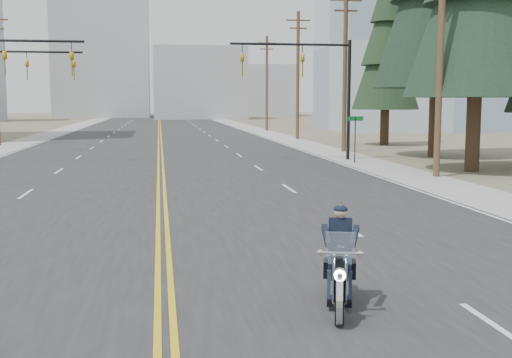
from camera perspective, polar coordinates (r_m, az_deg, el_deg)
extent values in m
cube|color=#303033|center=(74.73, -8.56, 4.19)|extent=(20.00, 200.00, 0.01)
cube|color=#A5A5A0|center=(75.60, -17.33, 3.98)|extent=(3.00, 200.00, 0.01)
cube|color=#A5A5A0|center=(75.61, 0.21, 4.30)|extent=(3.00, 200.00, 0.01)
cylinder|color=black|center=(37.54, -20.43, 11.45)|extent=(7.00, 0.14, 0.14)
imported|color=#BF8C0C|center=(37.64, -21.45, 10.40)|extent=(0.21, 0.26, 1.30)
imported|color=#BF8C0C|center=(37.04, -16.07, 10.67)|extent=(0.21, 0.26, 1.30)
cylinder|color=black|center=(38.28, 8.25, 6.91)|extent=(0.20, 0.20, 7.00)
cylinder|color=black|center=(37.56, 3.10, 11.87)|extent=(7.00, 0.14, 0.14)
imported|color=#BF8C0C|center=(37.65, 4.16, 10.85)|extent=(0.21, 0.26, 1.30)
imported|color=#BF8C0C|center=(37.05, -1.23, 10.93)|extent=(0.21, 0.26, 1.30)
cylinder|color=black|center=(45.47, -18.97, 10.64)|extent=(6.00, 0.14, 0.14)
imported|color=#BF8C0C|center=(45.54, -19.69, 9.79)|extent=(0.21, 0.26, 1.30)
imported|color=#BF8C0C|center=(45.07, -15.89, 9.96)|extent=(0.21, 0.26, 1.30)
cylinder|color=black|center=(36.37, 8.80, 3.44)|extent=(0.06, 0.06, 2.60)
cube|color=#0C5926|center=(36.32, 8.83, 5.33)|extent=(0.90, 0.03, 0.25)
cylinder|color=brown|center=(30.45, 16.08, 10.98)|extent=(0.30, 0.30, 11.50)
cylinder|color=brown|center=(44.50, 7.91, 9.49)|extent=(0.30, 0.30, 11.00)
cube|color=brown|center=(44.96, 8.01, 15.48)|extent=(2.20, 0.12, 0.12)
cube|color=brown|center=(44.86, 8.00, 14.59)|extent=(1.60, 0.12, 0.12)
cylinder|color=brown|center=(59.04, 3.74, 9.13)|extent=(0.30, 0.30, 11.50)
cube|color=brown|center=(59.44, 3.78, 13.90)|extent=(2.20, 0.12, 0.12)
cube|color=brown|center=(59.36, 3.77, 13.23)|extent=(1.60, 0.12, 0.12)
cylinder|color=brown|center=(75.72, 0.97, 8.46)|extent=(0.30, 0.30, 11.00)
cube|color=brown|center=(76.00, 0.98, 12.00)|extent=(2.20, 0.12, 0.12)
cube|color=brown|center=(75.94, 0.98, 11.48)|extent=(1.60, 0.12, 0.12)
cube|color=#9EB5CC|center=(81.50, 14.90, 11.29)|extent=(24.00, 16.00, 20.00)
cube|color=#ADB2B7|center=(129.95, -5.08, 8.44)|extent=(18.00, 14.00, 14.00)
cube|color=#B7BCC6|center=(121.57, 10.81, 9.40)|extent=(16.00, 12.00, 18.00)
cube|color=#ADB2B7|center=(145.46, -13.50, 10.48)|extent=(20.00, 15.00, 26.00)
cube|color=#B7BCC6|center=(156.68, 0.63, 7.84)|extent=(14.00, 14.00, 12.00)
cylinder|color=#382619|center=(33.34, 18.73, 3.76)|extent=(0.71, 0.71, 3.65)
cylinder|color=#382619|center=(41.66, 15.57, 4.86)|extent=(0.75, 0.75, 4.29)
cylinder|color=#382619|center=(52.17, 11.35, 4.53)|extent=(0.66, 0.66, 2.82)
cone|color=black|center=(52.25, 11.50, 10.73)|extent=(5.27, 5.27, 8.47)
cone|color=black|center=(52.47, 11.57, 13.35)|extent=(3.95, 3.95, 6.35)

